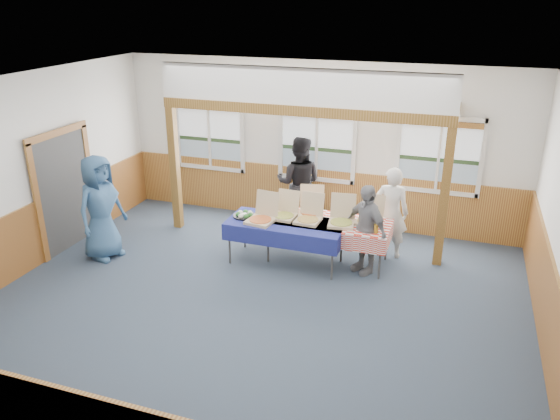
{
  "coord_description": "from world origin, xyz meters",
  "views": [
    {
      "loc": [
        2.65,
        -6.54,
        4.34
      ],
      "look_at": [
        0.08,
        1.0,
        1.17
      ],
      "focal_mm": 35.0,
      "sensor_mm": 36.0,
      "label": 1
    }
  ],
  "objects_px": {
    "woman_white": "(391,213)",
    "table_left": "(286,225)",
    "table_right": "(328,223)",
    "man_blue": "(100,207)",
    "woman_black": "(299,183)",
    "person_grey": "(366,229)"
  },
  "relations": [
    {
      "from": "woman_white",
      "to": "table_left",
      "type": "bearing_deg",
      "value": 25.79
    },
    {
      "from": "table_left",
      "to": "woman_black",
      "type": "relative_size",
      "value": 1.1
    },
    {
      "from": "woman_white",
      "to": "man_blue",
      "type": "distance_m",
      "value": 5.0
    },
    {
      "from": "person_grey",
      "to": "table_right",
      "type": "bearing_deg",
      "value": -156.31
    },
    {
      "from": "woman_black",
      "to": "woman_white",
      "type": "bearing_deg",
      "value": 152.74
    },
    {
      "from": "table_left",
      "to": "man_blue",
      "type": "xyz_separation_m",
      "value": [
        -3.09,
        -0.79,
        0.22
      ]
    },
    {
      "from": "table_left",
      "to": "woman_white",
      "type": "bearing_deg",
      "value": 23.79
    },
    {
      "from": "table_right",
      "to": "woman_white",
      "type": "bearing_deg",
      "value": 11.63
    },
    {
      "from": "woman_black",
      "to": "table_right",
      "type": "bearing_deg",
      "value": 119.23
    },
    {
      "from": "table_left",
      "to": "woman_white",
      "type": "distance_m",
      "value": 1.84
    },
    {
      "from": "table_left",
      "to": "woman_white",
      "type": "height_order",
      "value": "woman_white"
    },
    {
      "from": "table_left",
      "to": "person_grey",
      "type": "distance_m",
      "value": 1.34
    },
    {
      "from": "man_blue",
      "to": "person_grey",
      "type": "height_order",
      "value": "man_blue"
    },
    {
      "from": "person_grey",
      "to": "woman_white",
      "type": "bearing_deg",
      "value": 104.36
    },
    {
      "from": "table_right",
      "to": "man_blue",
      "type": "height_order",
      "value": "man_blue"
    },
    {
      "from": "woman_white",
      "to": "man_blue",
      "type": "xyz_separation_m",
      "value": [
        -4.72,
        -1.64,
        0.11
      ]
    },
    {
      "from": "man_blue",
      "to": "person_grey",
      "type": "xyz_separation_m",
      "value": [
        4.42,
        0.93,
        -0.16
      ]
    },
    {
      "from": "woman_white",
      "to": "person_grey",
      "type": "xyz_separation_m",
      "value": [
        -0.3,
        -0.71,
        -0.06
      ]
    },
    {
      "from": "table_left",
      "to": "table_right",
      "type": "height_order",
      "value": "same"
    },
    {
      "from": "woman_white",
      "to": "woman_black",
      "type": "bearing_deg",
      "value": -22.59
    },
    {
      "from": "table_right",
      "to": "woman_black",
      "type": "bearing_deg",
      "value": 107.57
    },
    {
      "from": "man_blue",
      "to": "person_grey",
      "type": "relative_size",
      "value": 1.21
    }
  ]
}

